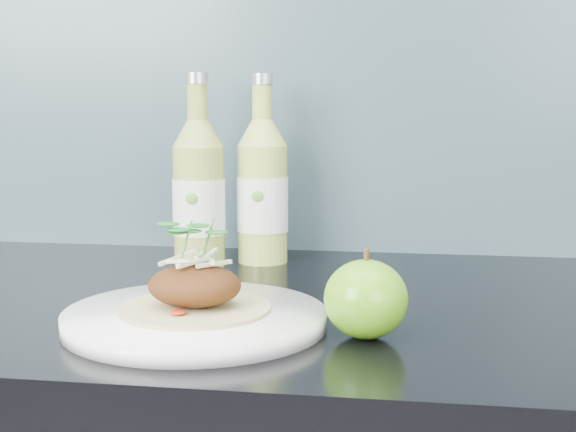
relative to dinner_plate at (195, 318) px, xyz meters
name	(u,v)px	position (x,y,z in m)	size (l,w,h in m)	color
subway_backsplash	(285,4)	(0.02, 0.42, 0.34)	(4.00, 0.02, 0.70)	#6690A1
dinner_plate	(195,318)	(0.00, 0.00, 0.00)	(0.25, 0.25, 0.02)	white
pork_taco	(195,281)	(0.00, 0.00, 0.04)	(0.14, 0.14, 0.10)	tan
green_apple	(366,299)	(0.16, -0.01, 0.03)	(0.10, 0.10, 0.08)	#598D0F
cider_bottle_left	(199,194)	(-0.07, 0.28, 0.09)	(0.07, 0.07, 0.25)	#99AB47
cider_bottle_right	(263,192)	(0.00, 0.32, 0.09)	(0.07, 0.07, 0.25)	#ACC150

